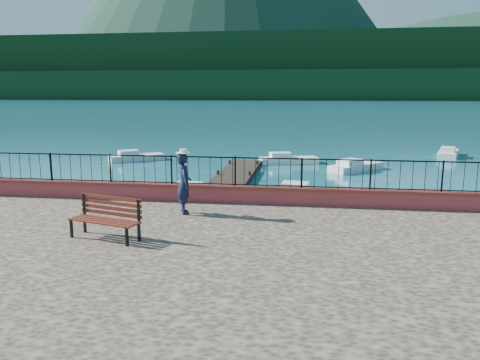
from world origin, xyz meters
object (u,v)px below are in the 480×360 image
(boat_3, at_px, (137,155))
(person, at_px, (184,183))
(park_bench, at_px, (106,227))
(boat_4, at_px, (289,158))
(boat_5, at_px, (448,151))
(boat_2, at_px, (356,164))
(boat_1, at_px, (306,191))
(boat_0, at_px, (199,191))

(boat_3, bearing_deg, person, -99.53)
(park_bench, distance_m, person, 3.12)
(boat_3, relative_size, boat_4, 0.96)
(boat_5, bearing_deg, boat_2, 154.58)
(boat_2, xyz_separation_m, boat_3, (-15.27, 2.28, 0.00))
(boat_1, height_order, boat_5, same)
(boat_0, bearing_deg, boat_3, 122.10)
(boat_0, relative_size, boat_2, 0.88)
(boat_0, xyz_separation_m, boat_4, (3.58, 11.84, 0.00))
(person, relative_size, boat_2, 0.47)
(boat_3, height_order, boat_4, same)
(park_bench, distance_m, boat_0, 9.69)
(boat_0, relative_size, boat_3, 0.92)
(boat_4, bearing_deg, boat_5, 7.86)
(boat_0, distance_m, boat_1, 4.91)
(person, xyz_separation_m, boat_5, (14.45, 24.09, -1.73))
(park_bench, relative_size, boat_1, 0.59)
(boat_4, xyz_separation_m, boat_5, (12.02, 5.38, 0.00))
(park_bench, distance_m, boat_2, 20.68)
(park_bench, relative_size, boat_3, 0.52)
(boat_1, distance_m, boat_3, 16.38)
(park_bench, height_order, boat_2, park_bench)
(boat_0, distance_m, boat_3, 13.79)
(boat_1, bearing_deg, boat_5, 62.89)
(boat_1, relative_size, boat_2, 0.86)
(boat_1, bearing_deg, boat_3, 144.32)
(person, relative_size, boat_5, 0.45)
(park_bench, xyz_separation_m, boat_4, (3.75, 21.47, -1.11))
(boat_0, xyz_separation_m, boat_2, (7.90, 9.38, 0.00))
(person, xyz_separation_m, boat_0, (-1.16, 6.86, -1.73))
(boat_0, bearing_deg, person, -80.64)
(boat_3, height_order, boat_5, same)
(boat_1, relative_size, boat_4, 0.86)
(park_bench, xyz_separation_m, boat_1, (5.01, 10.38, -1.11))
(boat_1, distance_m, boat_4, 11.16)
(park_bench, relative_size, boat_2, 0.50)
(boat_1, height_order, boat_4, same)
(park_bench, distance_m, boat_3, 22.50)
(boat_2, relative_size, boat_4, 1.00)
(boat_5, bearing_deg, boat_1, 165.93)
(boat_0, relative_size, boat_1, 1.03)
(person, height_order, boat_0, person)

